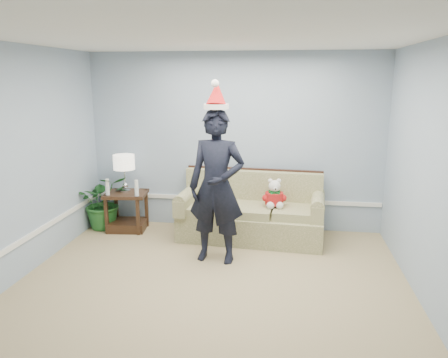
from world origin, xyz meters
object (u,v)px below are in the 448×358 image
(houseplant, at_px, (104,202))
(table_lamp, at_px, (124,164))
(teddy_bear, at_px, (274,197))
(man, at_px, (217,187))
(sofa, at_px, (251,214))
(side_table, at_px, (127,215))

(houseplant, bearing_deg, table_lamp, 0.65)
(houseplant, xyz_separation_m, teddy_bear, (2.65, -0.17, 0.23))
(houseplant, relative_size, man, 0.44)
(sofa, distance_m, houseplant, 2.32)
(side_table, distance_m, table_lamp, 0.81)
(houseplant, distance_m, teddy_bear, 2.66)
(table_lamp, xyz_separation_m, man, (1.59, -0.97, -0.06))
(side_table, relative_size, houseplant, 0.79)
(teddy_bear, bearing_deg, houseplant, 166.35)
(man, relative_size, teddy_bear, 4.66)
(sofa, distance_m, table_lamp, 2.08)
(side_table, bearing_deg, table_lamp, 118.70)
(table_lamp, bearing_deg, houseplant, -179.35)
(table_lamp, height_order, man, man)
(sofa, xyz_separation_m, side_table, (-1.94, 0.02, -0.11))
(sofa, relative_size, teddy_bear, 5.08)
(table_lamp, bearing_deg, sofa, -1.90)
(table_lamp, xyz_separation_m, teddy_bear, (2.29, -0.18, -0.38))
(sofa, relative_size, side_table, 3.15)
(side_table, bearing_deg, sofa, -0.67)
(sofa, bearing_deg, table_lamp, -177.87)
(side_table, height_order, houseplant, houseplant)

